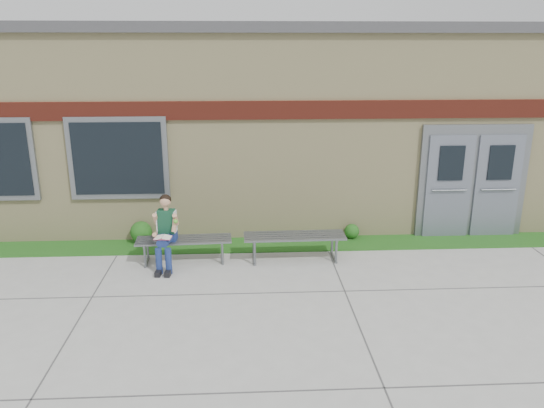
{
  "coord_description": "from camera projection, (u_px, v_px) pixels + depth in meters",
  "views": [
    {
      "loc": [
        -0.57,
        -7.16,
        3.81
      ],
      "look_at": [
        -0.11,
        1.7,
        1.12
      ],
      "focal_mm": 35.0,
      "sensor_mm": 36.0,
      "label": 1
    }
  ],
  "objects": [
    {
      "name": "shrub_mid",
      "position": [
        141.0,
        232.0,
        10.5
      ],
      "size": [
        0.42,
        0.42,
        0.42
      ],
      "primitive_type": "sphere",
      "color": "#165216",
      "rests_on": "grass_strip"
    },
    {
      "name": "bench_left",
      "position": [
        184.0,
        244.0,
        9.56
      ],
      "size": [
        1.73,
        0.56,
        0.44
      ],
      "rotation": [
        0.0,
        0.0,
        0.05
      ],
      "color": "slate",
      "rests_on": "ground"
    },
    {
      "name": "grass_strip",
      "position": [
        275.0,
        244.0,
        10.46
      ],
      "size": [
        16.0,
        0.8,
        0.02
      ],
      "primitive_type": "cube",
      "color": "#165216",
      "rests_on": "ground"
    },
    {
      "name": "girl",
      "position": [
        166.0,
        230.0,
        9.27
      ],
      "size": [
        0.46,
        0.78,
        1.29
      ],
      "rotation": [
        0.0,
        0.0,
        -0.09
      ],
      "color": "navy",
      "rests_on": "ground"
    },
    {
      "name": "ground",
      "position": [
        285.0,
        308.0,
        7.98
      ],
      "size": [
        80.0,
        80.0,
        0.0
      ],
      "primitive_type": "plane",
      "color": "#9E9E99",
      "rests_on": "ground"
    },
    {
      "name": "bench_right",
      "position": [
        294.0,
        241.0,
        9.66
      ],
      "size": [
        1.85,
        0.54,
        0.48
      ],
      "rotation": [
        0.0,
        0.0,
        0.02
      ],
      "color": "slate",
      "rests_on": "ground"
    },
    {
      "name": "shrub_east",
      "position": [
        352.0,
        231.0,
        10.73
      ],
      "size": [
        0.3,
        0.3,
        0.3
      ],
      "primitive_type": "sphere",
      "color": "#165216",
      "rests_on": "grass_strip"
    },
    {
      "name": "school_building",
      "position": [
        267.0,
        116.0,
        13.09
      ],
      "size": [
        16.2,
        6.22,
        4.2
      ],
      "color": "beige",
      "rests_on": "ground"
    }
  ]
}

